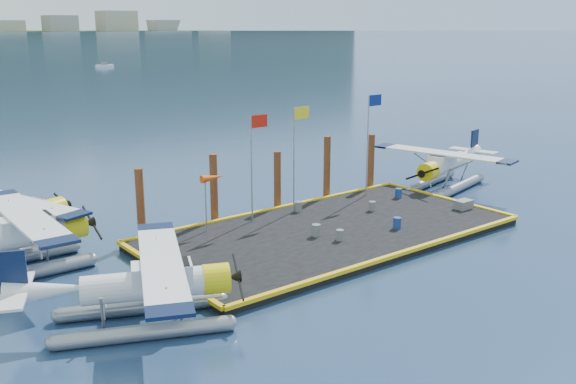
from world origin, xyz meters
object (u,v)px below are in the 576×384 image
drum_2 (372,206)px  crate (464,204)px  flagpole_blue (370,130)px  piling_0 (141,206)px  drum_5 (298,207)px  piling_4 (371,163)px  windsock (213,179)px  seaplane_b (18,240)px  piling_3 (327,169)px  drum_4 (398,193)px  drum_3 (340,235)px  flagpole_red (254,151)px  drum_0 (316,230)px  seaplane_c (15,223)px  piling_2 (277,182)px  piling_1 (214,190)px  drum_1 (397,223)px  seaplane_d (444,167)px  seaplane_a (152,289)px  flagpole_yellow (297,143)px

drum_2 → crate: drum_2 is taller
flagpole_blue → piling_0: (-15.20, 1.60, -2.69)m
drum_5 → piling_4: bearing=12.6°
windsock → piling_0: size_ratio=0.78×
seaplane_b → piling_3: bearing=92.5°
drum_4 → flagpole_blue: 4.44m
seaplane_b → drum_3: bearing=65.7°
flagpole_red → flagpole_blue: (8.99, -0.00, 0.29)m
drum_0 → piling_3: piling_3 is taller
seaplane_c → windsock: bearing=45.9°
piling_0 → piling_2: (9.00, 0.00, -0.10)m
flagpole_blue → piling_1: size_ratio=1.55×
drum_3 → crate: size_ratio=0.53×
seaplane_b → flagpole_blue: flagpole_blue is taller
piling_1 → drum_2: bearing=-27.3°
drum_4 → drum_1: bearing=-138.0°
seaplane_d → piling_1: 17.30m
flagpole_red → windsock: 2.97m
drum_5 → flagpole_blue: size_ratio=0.09×
flagpole_red → flagpole_blue: flagpole_blue is taller
drum_0 → piling_1: piling_1 is taller
windsock → piling_0: (-3.47, 1.60, -1.23)m
windsock → piling_1: bearing=57.3°
seaplane_a → seaplane_c: 12.20m
crate → drum_1: bearing=-178.4°
seaplane_c → drum_0: (12.72, -8.67, -0.74)m
drum_1 → crate: drum_1 is taller
flagpole_red → seaplane_b: bearing=174.9°
seaplane_d → flagpole_yellow: (-12.39, 1.01, 2.96)m
flagpole_yellow → drum_4: bearing=-13.2°
drum_4 → crate: size_ratio=0.58×
flagpole_yellow → piling_3: size_ratio=1.44×
crate → seaplane_b: bearing=163.8°
seaplane_a → drum_2: (16.81, 4.98, -0.83)m
seaplane_d → drum_3: (-13.94, -4.52, -0.87)m
drum_2 → flagpole_yellow: (-3.64, 2.71, 3.83)m
seaplane_a → seaplane_d: 26.42m
flagpole_yellow → piling_0: size_ratio=1.55×
drum_5 → piling_1: piling_1 is taller
crate → piling_0: 19.05m
drum_0 → piling_3: 8.43m
drum_5 → piling_1: (-4.74, 1.73, 1.40)m
seaplane_c → drum_3: 16.58m
drum_1 → flagpole_red: bearing=131.4°
drum_3 → drum_4: drum_4 is taller
seaplane_d → piling_0: piling_0 is taller
drum_1 → piling_3: piling_3 is taller
flagpole_red → piling_1: (-1.71, 1.60, -2.30)m
crate → piling_2: bearing=138.9°
drum_2 → piling_4: piling_4 is taller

